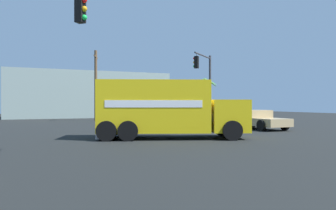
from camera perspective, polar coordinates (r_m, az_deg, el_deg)
The scene contains 9 objects.
ground_plane at distance 17.37m, azimuth -2.88°, elevation -5.85°, with size 100.00×100.00×0.00m, color black.
sidewalk_corner_far at distance 33.46m, azimuth 9.46°, elevation -2.84°, with size 10.02×10.02×0.14m, color #B2ADA0.
delivery_truck at distance 16.68m, azimuth -0.32°, elevation -0.69°, with size 8.16×5.08×3.05m.
traffic_light_primary at distance 26.68m, azimuth 6.84°, elevation 4.87°, with size 2.90×2.54×5.93m.
traffic_light_secondary at distance 9.85m, azimuth -26.07°, elevation 13.92°, with size 3.48×3.57×6.06m.
pickup_tan at distance 24.04m, azimuth 15.81°, elevation -2.45°, with size 2.28×5.21×1.38m.
palm_tree_far at distance 36.78m, azimuth 6.77°, elevation 2.74°, with size 3.07×3.04×4.75m.
utility_pole at distance 34.91m, azimuth -13.01°, elevation 3.67°, with size 0.79×2.13×7.65m.
building_backdrop at distance 44.81m, azimuth -13.95°, elevation 1.80°, with size 21.42×6.00×6.22m, color gray.
Camera 1 is at (-5.93, -16.23, 1.81)m, focal length 33.51 mm.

